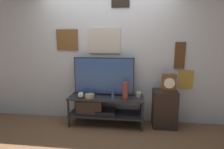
# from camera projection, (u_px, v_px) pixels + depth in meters

# --- Properties ---
(ground_plane) EXTENTS (12.00, 12.00, 0.00)m
(ground_plane) POSITION_uv_depth(u_px,v_px,m) (104.00, 131.00, 3.12)
(ground_plane) COLOR brown
(wall_back) EXTENTS (6.40, 0.08, 2.70)m
(wall_back) POSITION_uv_depth(u_px,v_px,m) (108.00, 53.00, 3.41)
(wall_back) COLOR #B2BCC6
(wall_back) RESTS_ON ground_plane
(media_console) EXTENTS (1.40, 0.46, 0.55)m
(media_console) POSITION_uv_depth(u_px,v_px,m) (100.00, 107.00, 3.33)
(media_console) COLOR #232326
(media_console) RESTS_ON ground_plane
(television) EXTENTS (1.15, 0.05, 0.73)m
(television) POSITION_uv_depth(u_px,v_px,m) (104.00, 76.00, 3.32)
(television) COLOR black
(television) RESTS_ON media_console
(vase_slim_bronze) EXTENTS (0.09, 0.09, 0.17)m
(vase_slim_bronze) POSITION_uv_depth(u_px,v_px,m) (113.00, 94.00, 3.14)
(vase_slim_bronze) COLOR #2D4251
(vase_slim_bronze) RESTS_ON media_console
(vase_wide_bowl) EXTENTS (0.18, 0.18, 0.07)m
(vase_wide_bowl) POSITION_uv_depth(u_px,v_px,m) (90.00, 96.00, 3.20)
(vase_wide_bowl) COLOR tan
(vase_wide_bowl) RESTS_ON media_console
(vase_tall_ceramic) EXTENTS (0.11, 0.11, 0.31)m
(vase_tall_ceramic) POSITION_uv_depth(u_px,v_px,m) (125.00, 91.00, 3.11)
(vase_tall_ceramic) COLOR brown
(vase_tall_ceramic) RESTS_ON media_console
(vase_round_glass) EXTENTS (0.11, 0.11, 0.11)m
(vase_round_glass) POSITION_uv_depth(u_px,v_px,m) (81.00, 95.00, 3.20)
(vase_round_glass) COLOR beige
(vase_round_glass) RESTS_ON media_console
(candle_jar) EXTENTS (0.10, 0.10, 0.09)m
(candle_jar) POSITION_uv_depth(u_px,v_px,m) (138.00, 94.00, 3.26)
(candle_jar) COLOR #C1B29E
(candle_jar) RESTS_ON media_console
(side_table) EXTENTS (0.42, 0.36, 0.70)m
(side_table) POSITION_uv_depth(u_px,v_px,m) (164.00, 109.00, 3.24)
(side_table) COLOR black
(side_table) RESTS_ON ground_plane
(mantel_clock) EXTENTS (0.25, 0.11, 0.31)m
(mantel_clock) POSITION_uv_depth(u_px,v_px,m) (169.00, 83.00, 3.11)
(mantel_clock) COLOR brown
(mantel_clock) RESTS_ON side_table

